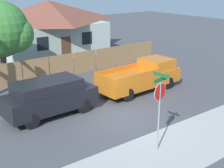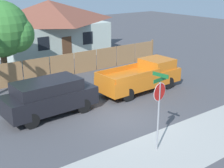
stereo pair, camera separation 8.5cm
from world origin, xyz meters
The scene contains 8 objects.
ground_plane centered at (0.00, 0.00, 0.00)m, with size 80.00×80.00×0.00m, color #47474C.
sidewalk_strip centered at (0.00, -3.60, 0.00)m, with size 36.00×3.20×0.01m.
wooden_fence centered at (2.99, 8.15, 0.80)m, with size 13.71×0.12×1.69m.
house centered at (3.71, 15.39, 2.53)m, with size 10.21×6.62×4.87m.
oak_tree centered at (-2.55, 8.98, 3.53)m, with size 3.80×3.62×5.43m.
red_suv centered at (-2.65, 2.57, 1.01)m, with size 4.76×2.07×1.86m.
orange_pickup centered at (3.63, 2.58, 0.91)m, with size 5.57×2.14×1.83m.
stop_sign centered at (-0.72, -3.19, 2.20)m, with size 0.81×0.73×3.26m.
Camera 1 is at (-8.97, -11.07, 6.61)m, focal length 50.00 mm.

